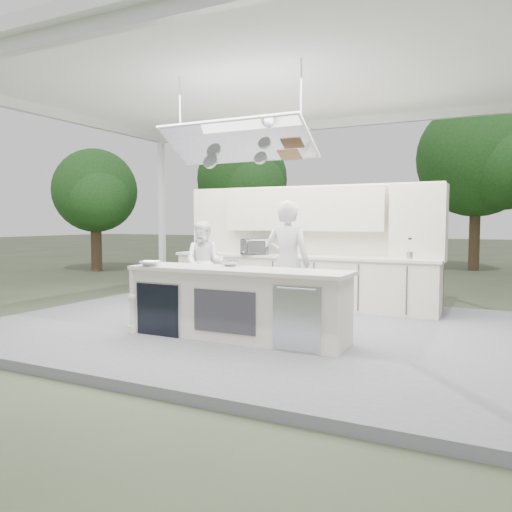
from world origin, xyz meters
The scene contains 12 objects.
ground centered at (0.00, 0.00, 0.00)m, with size 90.00×90.00×0.00m, color #4A5238.
stage_deck centered at (0.00, 0.00, 0.06)m, with size 8.00×6.00×0.12m, color slate.
tent centered at (0.00, -0.01, 3.71)m, with size 8.20×6.20×3.86m.
demo_island centered at (0.18, -0.91, 0.60)m, with size 3.10×0.79×0.95m.
back_counter centered at (0.00, 1.90, 0.60)m, with size 5.08×0.72×0.95m.
back_wall_unit centered at (0.44, 2.11, 1.57)m, with size 5.05×0.48×2.25m.
tree_cluster centered at (-0.16, 9.77, 3.29)m, with size 19.55×9.40×5.85m.
head_chef centered at (0.51, 0.12, 1.07)m, with size 0.69×0.45×1.89m, color silver.
sous_chef centered at (-1.67, 1.24, 0.91)m, with size 0.77×0.60×1.58m, color white.
toaster_oven centered at (-0.83, 1.70, 1.22)m, with size 0.53×0.36×0.29m, color #AFB2B6.
bowl_large centered at (-1.06, -1.15, 1.11)m, with size 0.29×0.29×0.07m, color silver.
bowl_small centered at (-0.05, -0.65, 1.11)m, with size 0.24×0.24×0.08m, color #AEB1B5.
Camera 1 is at (3.38, -6.75, 1.70)m, focal length 35.00 mm.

